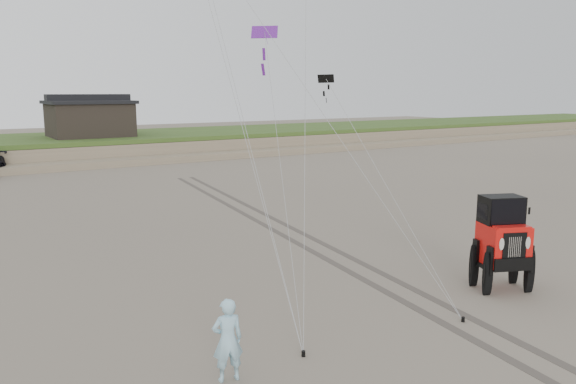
% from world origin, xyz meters
% --- Properties ---
extents(ground, '(160.00, 160.00, 0.00)m').
position_xyz_m(ground, '(0.00, 0.00, 0.00)').
color(ground, '#6B6054').
rests_on(ground, ground).
extents(dune_ridge, '(160.00, 14.25, 1.73)m').
position_xyz_m(dune_ridge, '(0.00, 37.50, 0.82)').
color(dune_ridge, '#7A6B54').
rests_on(dune_ridge, ground).
extents(cabin, '(6.40, 5.40, 3.35)m').
position_xyz_m(cabin, '(2.00, 37.00, 3.24)').
color(cabin, black).
rests_on(cabin, dune_ridge).
extents(jeep, '(4.30, 5.93, 2.03)m').
position_xyz_m(jeep, '(3.35, -0.47, 1.01)').
color(jeep, red).
rests_on(jeep, ground).
extents(man, '(0.64, 0.49, 1.58)m').
position_xyz_m(man, '(-5.03, -0.80, 0.79)').
color(man, '#95CEE6').
rests_on(man, ground).
extents(stake_main, '(0.08, 0.08, 0.12)m').
position_xyz_m(stake_main, '(-3.33, -0.79, 0.06)').
color(stake_main, black).
rests_on(stake_main, ground).
extents(stake_aux, '(0.08, 0.08, 0.12)m').
position_xyz_m(stake_aux, '(0.76, -1.39, 0.06)').
color(stake_aux, black).
rests_on(stake_aux, ground).
extents(tire_tracks, '(5.22, 29.74, 0.01)m').
position_xyz_m(tire_tracks, '(2.00, 8.00, 0.00)').
color(tire_tracks, '#4C443D').
rests_on(tire_tracks, ground).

